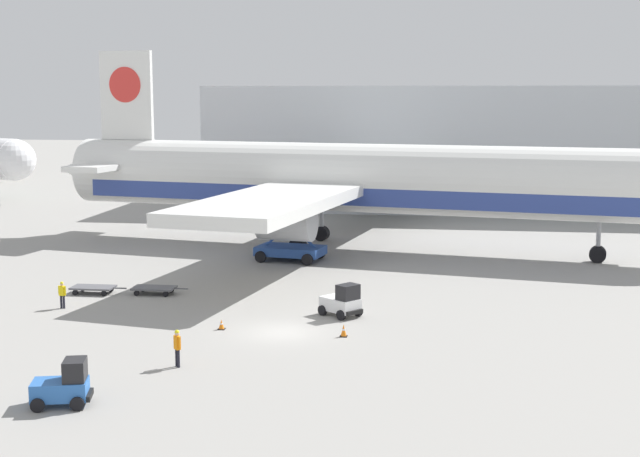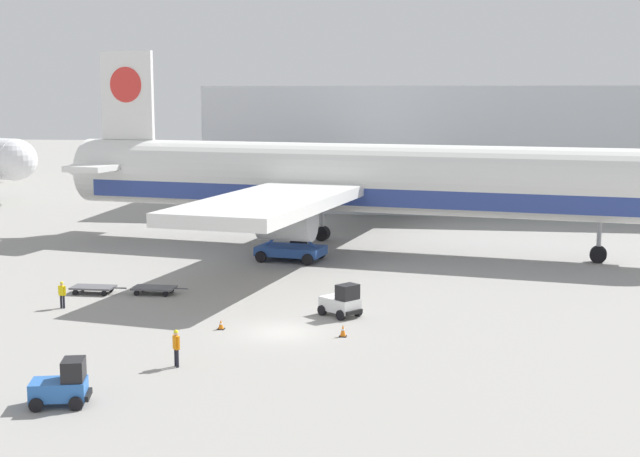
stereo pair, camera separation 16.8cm
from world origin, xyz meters
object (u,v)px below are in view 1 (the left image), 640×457
Objects in this scene: airplane_main at (348,181)px; ground_crew_near at (62,293)px; ground_crew_far at (177,345)px; baggage_dolly_second at (154,288)px; traffic_cone_near at (221,325)px; baggage_dolly_lead at (93,288)px; scissor_lift_loader at (290,236)px; baggage_tug_mid at (342,302)px; baggage_tug_foreground at (64,386)px; traffic_cone_far at (344,331)px.

airplane_main reaches higher than ground_crew_near.
ground_crew_far is (-4.58, -34.60, -4.74)m from airplane_main.
traffic_cone_near is (6.58, -8.11, -0.12)m from baggage_dolly_second.
traffic_cone_near is (10.65, -7.71, -0.12)m from baggage_dolly_lead.
scissor_lift_loader is 18.44m from baggage_tug_mid.
baggage_dolly_lead is 4.08m from baggage_dolly_second.
baggage_tug_foreground is 0.73× the size of baggage_dolly_lead.
ground_crew_far is (10.55, -10.63, 0.12)m from ground_crew_near.
airplane_main is 8.29m from scissor_lift_loader.
scissor_lift_loader is 3.06× the size of ground_crew_far.
ground_crew_near is at bearing -133.69° from baggage_dolly_second.
baggage_dolly_second is at bearing -107.13° from scissor_lift_loader.
baggage_tug_mid reaches higher than traffic_cone_far.
baggage_tug_foreground is 21.32m from baggage_dolly_second.
baggage_tug_mid is at bearing 45.17° from baggage_tug_foreground.
ground_crew_far is (3.17, 5.88, 0.23)m from baggage_tug_foreground.
scissor_lift_loader is at bearing 50.91° from baggage_dolly_lead.
traffic_cone_far is (10.55, 12.42, -0.54)m from baggage_tug_foreground.
baggage_dolly_second is at bearing 147.37° from traffic_cone_far.
scissor_lift_loader reaches higher than baggage_dolly_lead.
baggage_dolly_second is 16.44m from ground_crew_far.
scissor_lift_loader reaches higher than baggage_tug_mid.
ground_crew_near is (-4.36, -4.59, 0.60)m from baggage_dolly_second.
ground_crew_far is 9.88m from traffic_cone_far.
traffic_cone_near is (10.94, -3.52, -0.71)m from ground_crew_near.
airplane_main reaches higher than baggage_dolly_lead.
ground_crew_near is at bearing 162.17° from traffic_cone_near.
airplane_main reaches higher than baggage_tug_mid.
airplane_main is at bearing 52.96° from baggage_dolly_lead.
ground_crew_far reaches higher than traffic_cone_near.
airplane_main is 21.24× the size of baggage_tug_foreground.
ground_crew_near is 14.97m from ground_crew_far.
baggage_dolly_lead is (-17.05, 3.80, -0.49)m from baggage_tug_mid.
ground_crew_near is 18.39m from traffic_cone_far.
airplane_main reaches higher than baggage_dolly_second.
airplane_main reaches higher than scissor_lift_loader.
baggage_tug_mid is at bearing -18.07° from baggage_dolly_second.
baggage_dolly_lead is 19.48m from traffic_cone_far.
baggage_tug_mid is 0.75× the size of baggage_dolly_lead.
baggage_tug_mid reaches higher than ground_crew_far.
baggage_tug_mid reaches higher than baggage_dolly_lead.
traffic_cone_far is at bearing -73.84° from airplane_main.
baggage_tug_mid is at bearing -60.18° from scissor_lift_loader.
baggage_tug_foreground is at bearing 128.72° from ground_crew_near.
airplane_main is 83.51× the size of traffic_cone_far.
ground_crew_near is at bearing 167.13° from traffic_cone_far.
scissor_lift_loader is 1.53× the size of baggage_dolly_lead.
traffic_cone_far is at bearing -32.81° from baggage_dolly_second.
scissor_lift_loader is 1.53× the size of baggage_dolly_second.
baggage_dolly_lead is (-10.95, -13.57, -1.56)m from scissor_lift_loader.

